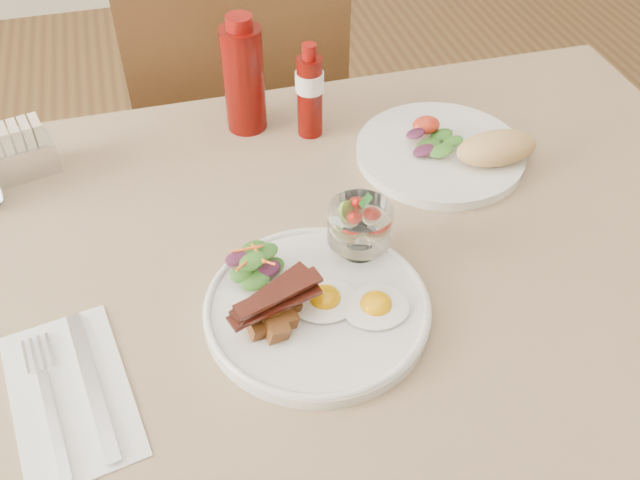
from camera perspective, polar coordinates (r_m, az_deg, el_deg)
table at (r=1.01m, az=-0.39°, el=-5.52°), size 1.33×0.88×0.75m
chair_far at (r=1.60m, az=-6.55°, el=8.79°), size 0.42×0.42×0.93m
main_plate at (r=0.88m, az=-0.24°, el=-5.56°), size 0.28×0.28×0.02m
fried_eggs at (r=0.87m, az=2.45°, el=-5.00°), size 0.16×0.12×0.02m
bacon_potato_pile at (r=0.84m, az=-3.71°, el=-5.53°), size 0.12×0.08×0.05m
side_salad at (r=0.90m, az=-5.23°, el=-2.06°), size 0.08×0.08×0.04m
fruit_cup at (r=0.91m, az=3.20°, el=1.24°), size 0.08×0.08×0.09m
second_plate at (r=1.13m, az=10.62°, el=7.09°), size 0.27×0.26×0.07m
ketchup_bottle at (r=1.15m, az=-6.13°, el=12.81°), size 0.08×0.08×0.19m
hot_sauce_bottle at (r=1.14m, az=-0.83°, el=11.76°), size 0.05×0.05×0.16m
sugar_caddy at (r=1.16m, az=-22.76°, el=6.49°), size 0.10×0.07×0.09m
napkin_cutlery at (r=0.86m, az=-19.24°, el=-11.48°), size 0.16×0.25×0.01m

